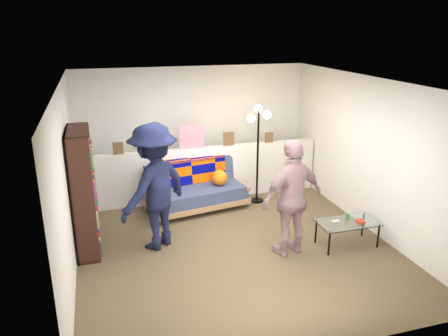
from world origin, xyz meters
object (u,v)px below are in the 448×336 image
futon_sofa (197,189)px  floor_lamp (258,135)px  bookshelf (84,196)px  person_left (154,187)px  coffee_table (348,223)px  person_right (292,198)px

futon_sofa → floor_lamp: floor_lamp is taller
bookshelf → person_left: size_ratio=0.97×
futon_sofa → coffee_table: (1.83, -1.99, 0.00)m
floor_lamp → person_right: bearing=-96.4°
floor_lamp → coffee_table: bearing=-71.1°
futon_sofa → person_right: size_ratio=1.11×
coffee_table → person_right: size_ratio=0.53×
bookshelf → futon_sofa: bearing=28.9°
bookshelf → person_right: bearing=-18.1°
futon_sofa → person_left: size_ratio=1.00×
person_left → futon_sofa: bearing=-165.6°
person_left → person_right: size_ratio=1.11×
futon_sofa → bookshelf: (-1.87, -1.03, 0.49)m
bookshelf → coffee_table: bookshelf is taller
bookshelf → floor_lamp: bearing=19.1°
futon_sofa → floor_lamp: (1.15, 0.01, 0.92)m
bookshelf → person_left: bearing=-9.7°
futon_sofa → person_left: person_left is taller
futon_sofa → bookshelf: 2.19m
bookshelf → coffee_table: size_ratio=2.00×
bookshelf → floor_lamp: (3.02, 1.05, 0.43)m
person_left → coffee_table: bearing=124.8°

